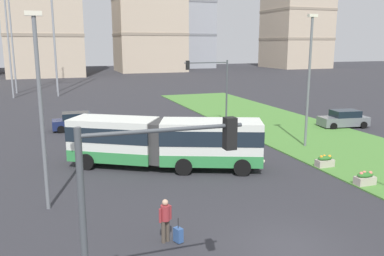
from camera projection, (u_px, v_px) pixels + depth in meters
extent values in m
plane|color=#2D2D33|center=(289.00, 249.00, 14.99)|extent=(260.00, 260.00, 0.00)
cube|color=#4C8438|center=(359.00, 153.00, 28.08)|extent=(10.00, 70.00, 0.08)
cube|color=silver|center=(211.00, 142.00, 24.22)|extent=(6.50, 4.53, 2.55)
cube|color=#338C47|center=(211.00, 156.00, 24.41)|extent=(6.52, 4.56, 0.70)
cube|color=#19232D|center=(211.00, 135.00, 24.13)|extent=(6.55, 4.58, 0.90)
cube|color=silver|center=(114.00, 139.00, 24.99)|extent=(5.74, 4.85, 2.55)
cube|color=#338C47|center=(115.00, 153.00, 25.18)|extent=(5.77, 4.88, 0.70)
cube|color=#19232D|center=(114.00, 132.00, 24.90)|extent=(5.79, 4.90, 0.90)
cylinder|color=#383838|center=(162.00, 141.00, 24.34)|extent=(2.40, 2.40, 2.45)
cylinder|color=black|center=(239.00, 156.00, 25.62)|extent=(1.03, 0.63, 1.00)
cylinder|color=black|center=(242.00, 168.00, 23.17)|extent=(1.03, 0.63, 1.00)
cylinder|color=black|center=(186.00, 155.00, 25.76)|extent=(1.03, 0.63, 1.00)
cylinder|color=black|center=(184.00, 167.00, 23.31)|extent=(1.03, 0.63, 1.00)
cylinder|color=black|center=(104.00, 151.00, 26.71)|extent=(1.00, 0.76, 1.00)
cylinder|color=black|center=(87.00, 162.00, 24.32)|extent=(1.00, 0.76, 1.00)
sphere|color=#F9EFC6|center=(259.00, 153.00, 25.16)|extent=(0.24, 0.24, 0.24)
sphere|color=#F9EFC6|center=(263.00, 161.00, 23.40)|extent=(0.24, 0.24, 0.24)
cube|color=slate|center=(343.00, 121.00, 36.72)|extent=(4.59, 2.35, 0.80)
cube|color=black|center=(345.00, 113.00, 36.60)|extent=(2.57, 1.97, 0.60)
cylinder|color=black|center=(333.00, 126.00, 35.61)|extent=(0.66, 0.30, 0.64)
cylinder|color=black|center=(323.00, 123.00, 37.33)|extent=(0.66, 0.30, 0.64)
cylinder|color=black|center=(364.00, 125.00, 36.21)|extent=(0.66, 0.30, 0.64)
cylinder|color=black|center=(352.00, 121.00, 37.94)|extent=(0.66, 0.30, 0.64)
cube|color=#19234C|center=(78.00, 123.00, 35.60)|extent=(4.42, 1.85, 0.80)
cube|color=black|center=(76.00, 116.00, 35.41)|extent=(2.40, 1.71, 0.60)
cylinder|color=black|center=(95.00, 123.00, 36.96)|extent=(0.64, 0.23, 0.64)
cylinder|color=black|center=(97.00, 127.00, 35.29)|extent=(0.64, 0.23, 0.64)
cylinder|color=black|center=(61.00, 125.00, 36.02)|extent=(0.64, 0.23, 0.64)
cylinder|color=black|center=(61.00, 129.00, 34.35)|extent=(0.64, 0.23, 0.64)
cylinder|color=#4C4238|center=(163.00, 232.00, 15.37)|extent=(0.16, 0.16, 0.90)
cylinder|color=#4C4238|center=(168.00, 230.00, 15.50)|extent=(0.16, 0.16, 0.90)
cylinder|color=maroon|center=(165.00, 213.00, 15.28)|extent=(0.36, 0.36, 0.60)
sphere|color=tan|center=(165.00, 202.00, 15.20)|extent=(0.24, 0.24, 0.24)
cylinder|color=maroon|center=(160.00, 216.00, 15.14)|extent=(0.10, 0.10, 0.55)
cylinder|color=maroon|center=(170.00, 212.00, 15.45)|extent=(0.10, 0.10, 0.55)
cube|color=#335693|center=(178.00, 235.00, 15.43)|extent=(0.35, 0.42, 0.56)
cylinder|color=black|center=(178.00, 223.00, 15.33)|extent=(0.03, 0.03, 0.40)
cube|color=#B7AD9E|center=(365.00, 181.00, 21.58)|extent=(1.10, 0.56, 0.44)
ellipsoid|color=#2D6B28|center=(365.00, 175.00, 21.51)|extent=(0.99, 0.50, 0.28)
sphere|color=#EF7566|center=(361.00, 174.00, 21.40)|extent=(0.20, 0.20, 0.20)
sphere|color=#EF7566|center=(364.00, 173.00, 21.57)|extent=(0.20, 0.20, 0.20)
sphere|color=#EF7566|center=(371.00, 173.00, 21.53)|extent=(0.20, 0.20, 0.20)
cube|color=#B7AD9E|center=(325.00, 163.00, 24.73)|extent=(1.10, 0.56, 0.44)
ellipsoid|color=#2D6B28|center=(325.00, 158.00, 24.67)|extent=(0.99, 0.50, 0.28)
sphere|color=orange|center=(321.00, 157.00, 24.56)|extent=(0.20, 0.20, 0.20)
sphere|color=orange|center=(324.00, 156.00, 24.72)|extent=(0.20, 0.20, 0.20)
sphere|color=orange|center=(330.00, 156.00, 24.68)|extent=(0.20, 0.20, 0.20)
cylinder|color=#474C51|center=(85.00, 250.00, 9.21)|extent=(0.16, 0.16, 5.75)
cylinder|color=#474C51|center=(165.00, 130.00, 9.29)|extent=(3.90, 0.10, 0.10)
cube|color=black|center=(230.00, 133.00, 9.86)|extent=(0.28, 0.28, 0.80)
sphere|color=red|center=(230.00, 123.00, 9.81)|extent=(0.16, 0.16, 0.16)
sphere|color=yellow|center=(230.00, 134.00, 9.86)|extent=(0.16, 0.16, 0.16)
sphere|color=green|center=(230.00, 144.00, 9.92)|extent=(0.16, 0.16, 0.16)
cylinder|color=#474C51|center=(227.00, 93.00, 37.01)|extent=(0.16, 0.16, 6.06)
cylinder|color=#474C51|center=(206.00, 63.00, 35.77)|extent=(4.10, 0.10, 0.10)
cube|color=black|center=(188.00, 65.00, 35.25)|extent=(0.28, 0.28, 0.80)
sphere|color=red|center=(188.00, 62.00, 35.20)|extent=(0.16, 0.16, 0.16)
sphere|color=yellow|center=(188.00, 65.00, 35.25)|extent=(0.16, 0.16, 0.16)
sphere|color=green|center=(188.00, 68.00, 35.31)|extent=(0.16, 0.16, 0.16)
cylinder|color=slate|center=(41.00, 117.00, 17.77)|extent=(0.18, 0.18, 8.67)
cube|color=white|center=(33.00, 13.00, 16.85)|extent=(0.70, 0.28, 0.20)
cylinder|color=slate|center=(309.00, 84.00, 28.88)|extent=(0.18, 0.18, 9.33)
cube|color=white|center=(313.00, 16.00, 27.90)|extent=(0.70, 0.28, 0.20)
cube|color=gray|center=(45.00, 36.00, 93.36)|extent=(16.94, 15.36, 0.70)
cube|color=#C6B299|center=(148.00, 0.00, 108.29)|extent=(17.83, 15.49, 38.37)
cube|color=gray|center=(149.00, 35.00, 110.19)|extent=(18.03, 15.69, 0.70)
cube|color=gray|center=(178.00, 35.00, 128.52)|extent=(19.79, 18.41, 0.70)
cube|color=gray|center=(177.00, 3.00, 126.49)|extent=(19.79, 18.41, 0.70)
cube|color=gray|center=(295.00, 39.00, 127.45)|extent=(16.73, 17.90, 0.70)
cube|color=gray|center=(297.00, 11.00, 125.67)|extent=(16.73, 17.90, 0.70)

